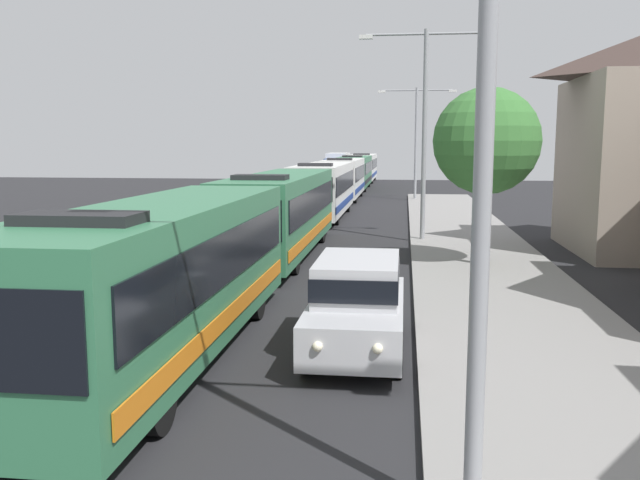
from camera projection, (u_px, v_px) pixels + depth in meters
bus_lead at (165, 273)px, 13.05m from camera, size 2.58×11.22×3.21m
bus_second_in_line at (281, 211)px, 25.30m from camera, size 2.58×12.28×3.21m
bus_middle at (324, 188)px, 38.41m from camera, size 2.58×11.76×3.21m
bus_fourth_in_line at (344, 177)px, 51.07m from camera, size 2.58×11.02×3.21m
bus_rear at (355, 171)px, 62.75m from camera, size 2.58×11.98×3.21m
bus_tail_end at (363, 167)px, 75.23m from camera, size 2.58×11.90×3.21m
white_suv at (358, 301)px, 13.56m from camera, size 1.86×4.76×1.90m
box_truck_oncoming at (337, 165)px, 79.13m from camera, size 2.35×8.12×3.15m
streetlamp_near at (486, 78)px, 6.74m from camera, size 6.45×0.28×7.51m
streetlamp_mid at (425, 114)px, 28.08m from camera, size 5.56×0.28×8.74m
streetlamp_far at (416, 131)px, 49.55m from camera, size 5.72×0.28×8.15m
roadside_tree at (487, 141)px, 22.18m from camera, size 3.54×3.54×5.91m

